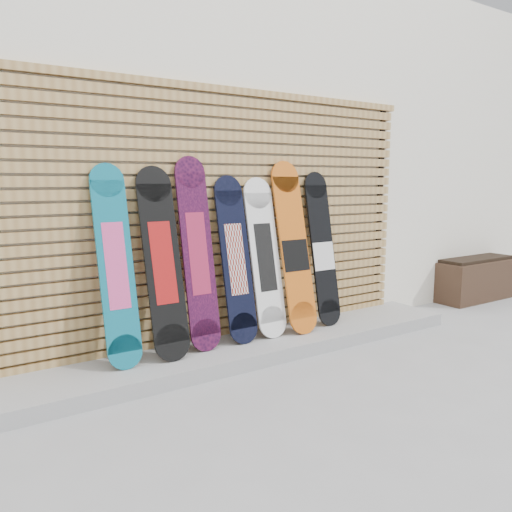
# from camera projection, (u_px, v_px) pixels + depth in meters

# --- Properties ---
(ground) EXTENTS (80.00, 80.00, 0.00)m
(ground) POSITION_uv_depth(u_px,v_px,m) (299.00, 379.00, 3.81)
(ground) COLOR gray
(ground) RESTS_ON ground
(building) EXTENTS (12.00, 5.00, 3.60)m
(building) POSITION_uv_depth(u_px,v_px,m) (169.00, 158.00, 6.70)
(building) COLOR white
(building) RESTS_ON ground
(concrete_step) EXTENTS (4.60, 0.70, 0.12)m
(concrete_step) POSITION_uv_depth(u_px,v_px,m) (236.00, 350.00, 4.28)
(concrete_step) COLOR gray
(concrete_step) RESTS_ON ground
(slat_wall) EXTENTS (4.26, 0.08, 2.29)m
(slat_wall) POSITION_uv_depth(u_px,v_px,m) (218.00, 215.00, 4.35)
(slat_wall) COLOR #A47C44
(slat_wall) RESTS_ON ground
(planter_box) EXTENTS (1.20, 0.50, 0.54)m
(planter_box) POSITION_uv_depth(u_px,v_px,m) (473.00, 278.00, 6.37)
(planter_box) COLOR #312116
(planter_box) RESTS_ON ground
(snowboard_0) EXTENTS (0.26, 0.35, 1.52)m
(snowboard_0) POSITION_uv_depth(u_px,v_px,m) (116.00, 266.00, 3.70)
(snowboard_0) COLOR #0D677E
(snowboard_0) RESTS_ON concrete_step
(snowboard_1) EXTENTS (0.29, 0.38, 1.50)m
(snowboard_1) POSITION_uv_depth(u_px,v_px,m) (163.00, 263.00, 3.89)
(snowboard_1) COLOR black
(snowboard_1) RESTS_ON concrete_step
(snowboard_2) EXTENTS (0.27, 0.31, 1.59)m
(snowboard_2) POSITION_uv_depth(u_px,v_px,m) (198.00, 254.00, 4.08)
(snowboard_2) COLOR black
(snowboard_2) RESTS_ON concrete_step
(snowboard_3) EXTENTS (0.27, 0.33, 1.43)m
(snowboard_3) POSITION_uv_depth(u_px,v_px,m) (236.00, 259.00, 4.28)
(snowboard_3) COLOR black
(snowboard_3) RESTS_ON concrete_step
(snowboard_4) EXTENTS (0.29, 0.33, 1.42)m
(snowboard_4) POSITION_uv_depth(u_px,v_px,m) (265.00, 257.00, 4.44)
(snowboard_4) COLOR white
(snowboard_4) RESTS_ON concrete_step
(snowboard_5) EXTENTS (0.30, 0.39, 1.57)m
(snowboard_5) POSITION_uv_depth(u_px,v_px,m) (294.00, 248.00, 4.57)
(snowboard_5) COLOR #CF6016
(snowboard_5) RESTS_ON concrete_step
(snowboard_6) EXTENTS (0.26, 0.32, 1.47)m
(snowboard_6) POSITION_uv_depth(u_px,v_px,m) (322.00, 250.00, 4.81)
(snowboard_6) COLOR black
(snowboard_6) RESTS_ON concrete_step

